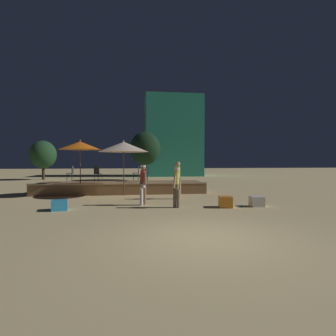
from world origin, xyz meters
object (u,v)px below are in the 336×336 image
Objects in this scene: patio_umbrella_0 at (124,147)px; person_2 at (143,183)px; bistro_chair_0 at (137,172)px; frisbee_disc at (240,206)px; cube_seat_2 at (257,201)px; person_0 at (178,178)px; cube_seat_1 at (225,202)px; background_tree_1 at (145,149)px; cube_seat_0 at (60,205)px; bistro_chair_1 at (97,172)px; bistro_chair_2 at (146,172)px; person_1 at (176,185)px; background_tree_0 at (43,155)px; patio_umbrella_1 at (80,146)px; bistro_chair_3 at (71,172)px.

person_2 is (0.93, -3.17, -1.68)m from patio_umbrella_0.
bistro_chair_0 reaches higher than frisbee_disc.
cube_seat_2 is 0.30× the size of person_0.
cube_seat_1 is 15.79m from background_tree_1.
cube_seat_2 is 0.32× the size of person_2.
cube_seat_0 is 1.25× the size of cube_seat_2.
cube_seat_2 is at bearing 171.37° from bistro_chair_1.
bistro_chair_2 is at bearing 144.98° from person_0.
patio_umbrella_0 is at bearing -22.96° from person_1.
background_tree_1 reaches higher than frisbee_disc.
cube_seat_0 is 2.51× the size of frisbee_disc.
cube_seat_0 is at bearing -18.27° from person_2.
bistro_chair_1 is at bearing -65.39° from bistro_chair_0.
person_0 is 4.06m from bistro_chair_0.
patio_umbrella_0 is at bearing 59.90° from cube_seat_0.
background_tree_0 is (-13.34, 17.35, 2.49)m from frisbee_disc.
background_tree_1 is at bearing 104.47° from cube_seat_2.
background_tree_1 reaches higher than bistro_chair_2.
bistro_chair_1 is (0.73, 5.07, 1.03)m from cube_seat_0.
background_tree_0 is at bearing 115.55° from patio_umbrella_1.
bistro_chair_0 is at bearing 124.33° from frisbee_disc.
frisbee_disc is at bearing -21.27° from person_0.
cube_seat_2 is at bearing -145.03° from person_1.
bistro_chair_3 is at bearing -82.64° from person_2.
patio_umbrella_0 is at bearing -105.10° from person_2.
cube_seat_2 is 22.48m from background_tree_0.
frisbee_disc is at bearing -39.76° from patio_umbrella_0.
background_tree_0 is at bearing -136.14° from bistro_chair_0.
bistro_chair_2 is at bearing 36.35° from bistro_chair_0.
bistro_chair_1 is at bearing 174.56° from person_0.
cube_seat_1 is 9.61m from bistro_chair_3.
person_1 is (4.50, -0.03, 0.70)m from cube_seat_0.
patio_umbrella_0 reaches higher than bistro_chair_3.
patio_umbrella_1 is 11.14× the size of frisbee_disc.
background_tree_1 is (-3.94, 15.28, 2.87)m from cube_seat_2.
person_1 is at bearing 154.34° from bistro_chair_1.
patio_umbrella_1 is at bearing -6.68° from person_1.
bistro_chair_0 is at bearing 145.98° from person_0.
patio_umbrella_1 is 3.36× the size of bistro_chair_0.
person_2 is at bearing -110.64° from person_0.
patio_umbrella_1 is 6.68m from person_1.
background_tree_1 is at bearing -11.83° from background_tree_0.
background_tree_1 reaches higher than patio_umbrella_0.
bistro_chair_0 is at bearing 92.32° from bistro_chair_3.
frisbee_disc is at bearing 39.01° from bistro_chair_0.
bistro_chair_0 is 1.00× the size of bistro_chair_3.
background_tree_0 is at bearing -143.20° from bistro_chair_2.
person_1 is (2.23, -3.95, -1.74)m from patio_umbrella_0.
patio_umbrella_0 reaches higher than person_0.
background_tree_0 is at bearing 126.06° from cube_seat_1.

